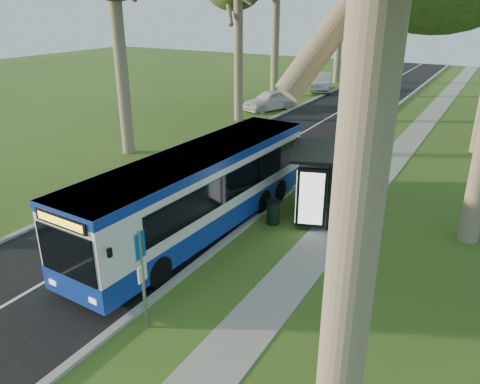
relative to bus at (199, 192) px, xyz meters
The scene contains 12 objects.
ground 2.67m from the bus, 53.71° to the right, with size 120.00×120.00×0.00m, color #36561B.
road 8.72m from the bus, 105.12° to the left, with size 7.00×100.00×0.02m, color black.
kerb_east 8.52m from the bus, 81.32° to the left, with size 0.25×100.00×0.12m, color #9E9B93.
kerb_west 10.19m from the bus, 124.72° to the left, with size 0.25×100.00×0.12m, color #9E9B93.
centre_line 8.72m from the bus, 105.12° to the left, with size 0.12×100.00×0.01m, color white.
footpath 9.45m from the bus, 62.75° to the left, with size 1.50×100.00×0.02m, color gray.
bus is the anchor object (origin of this frame).
bus_stop_sign 5.64m from the bus, 70.34° to the right, with size 0.10×0.40×2.85m.
bus_shelter 4.46m from the bus, 44.58° to the left, with size 2.68×3.59×2.75m.
litter_bin 3.07m from the bus, 44.20° to the left, with size 0.55×0.55×0.96m.
car_white 21.81m from the bus, 109.58° to the left, with size 1.84×4.58×1.56m, color silver.
car_silver 31.39m from the bus, 102.51° to the left, with size 1.81×5.19×1.71m, color #B0B4B9.
Camera 1 is at (7.83, -11.19, 8.02)m, focal length 35.00 mm.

